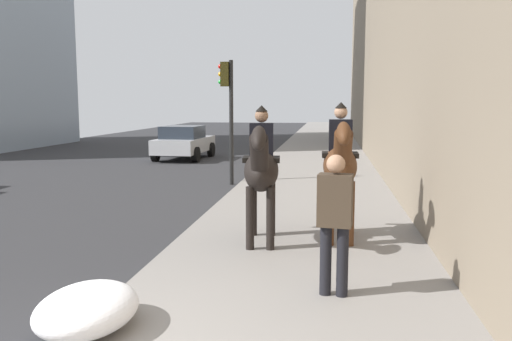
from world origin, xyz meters
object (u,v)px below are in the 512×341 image
object	(u,v)px
traffic_light_near_curb	(228,102)
mounted_horse_far	(340,164)
mounted_horse_near	(261,168)
pedestrian_greeting	(335,216)
car_near_lane	(184,142)

from	to	relation	value
traffic_light_near_curb	mounted_horse_far	bearing A→B (deg)	-154.11
mounted_horse_near	mounted_horse_far	world-z (taller)	mounted_horse_far
mounted_horse_far	traffic_light_near_curb	world-z (taller)	traffic_light_near_curb
mounted_horse_near	mounted_horse_far	distance (m)	1.34
mounted_horse_near	traffic_light_near_curb	distance (m)	7.19
mounted_horse_near	traffic_light_near_curb	size ratio (longest dim) A/B	0.62
mounted_horse_far	pedestrian_greeting	xyz separation A→B (m)	(-2.64, 0.11, -0.31)
mounted_horse_near	mounted_horse_far	size ratio (longest dim) A/B	0.98
mounted_horse_far	mounted_horse_near	bearing A→B (deg)	-73.49
mounted_horse_far	pedestrian_greeting	size ratio (longest dim) A/B	1.36
mounted_horse_near	traffic_light_near_curb	bearing A→B (deg)	-169.80
car_near_lane	traffic_light_near_curb	bearing A→B (deg)	-151.95
pedestrian_greeting	traffic_light_near_curb	xyz separation A→B (m)	(9.09, 3.02, 1.35)
mounted_horse_near	car_near_lane	bearing A→B (deg)	-164.40
mounted_horse_near	traffic_light_near_curb	world-z (taller)	traffic_light_near_curb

